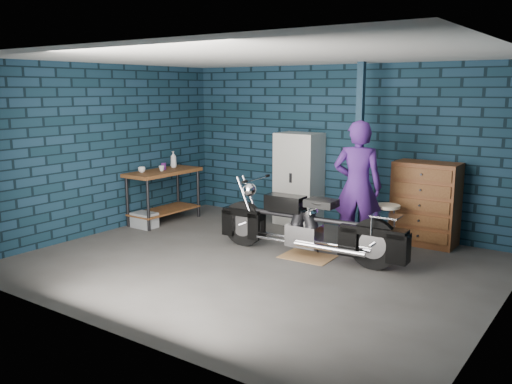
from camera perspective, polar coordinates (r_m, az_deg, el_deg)
ground at (r=7.31m, az=-0.02°, el=-7.57°), size 6.00×6.00×0.00m
room_walls at (r=7.41m, az=2.46°, el=7.69°), size 6.02×5.01×2.71m
support_post at (r=8.42m, az=10.76°, el=4.11°), size 0.10×0.10×2.70m
workbench at (r=9.62m, az=-9.66°, el=-0.43°), size 0.60×1.40×0.91m
drip_mat at (r=7.63m, az=5.45°, el=-6.78°), size 0.73×0.56×0.01m
motorcycle at (r=7.49m, az=5.52°, el=-2.98°), size 2.41×0.75×1.05m
person at (r=7.79m, az=10.63°, el=0.54°), size 0.79×0.64×1.88m
storage_bin at (r=9.34m, az=-11.66°, el=-2.90°), size 0.41×0.29×0.25m
locker at (r=9.30m, az=4.49°, el=1.38°), size 0.73×0.52×1.57m
tool_chest at (r=8.45m, az=17.39°, el=-1.18°), size 0.93×0.52×1.24m
shop_stool at (r=8.10m, az=13.57°, el=-3.61°), size 0.44×0.44×0.66m
cup_a at (r=9.37m, az=-11.94°, el=2.32°), size 0.14×0.14×0.10m
cup_b at (r=9.48m, az=-9.91°, el=2.47°), size 0.11×0.11×0.09m
mug_purple at (r=9.61m, az=-9.71°, el=2.67°), size 0.11×0.11×0.12m
bottle at (r=9.89m, az=-8.68°, el=3.43°), size 0.13×0.13×0.29m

